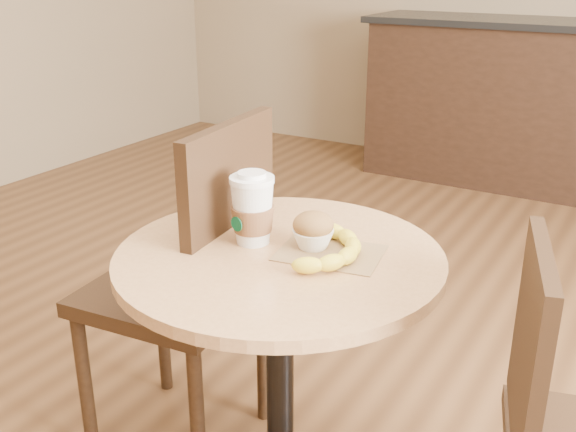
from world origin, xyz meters
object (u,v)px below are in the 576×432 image
object	(u,v)px
cafe_table	(280,323)
muffin	(313,230)
chair_left	(193,279)
coffee_cup	(252,211)
banana	(331,250)

from	to	relation	value
cafe_table	muffin	distance (m)	0.25
cafe_table	chair_left	size ratio (longest dim) A/B	0.77
coffee_cup	banana	bearing A→B (deg)	16.58
chair_left	muffin	xyz separation A→B (m)	(0.39, -0.02, 0.24)
muffin	banana	distance (m)	0.07
banana	cafe_table	bearing A→B (deg)	-170.01
chair_left	coffee_cup	world-z (taller)	chair_left
chair_left	coffee_cup	size ratio (longest dim) A/B	5.67
chair_left	banana	xyz separation A→B (m)	(0.45, -0.05, 0.21)
cafe_table	coffee_cup	distance (m)	0.28
cafe_table	banana	xyz separation A→B (m)	(0.12, 0.04, 0.21)
coffee_cup	muffin	size ratio (longest dim) A/B	1.79
cafe_table	banana	world-z (taller)	banana
chair_left	coffee_cup	xyz separation A→B (m)	(0.25, -0.06, 0.27)
chair_left	muffin	size ratio (longest dim) A/B	10.15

